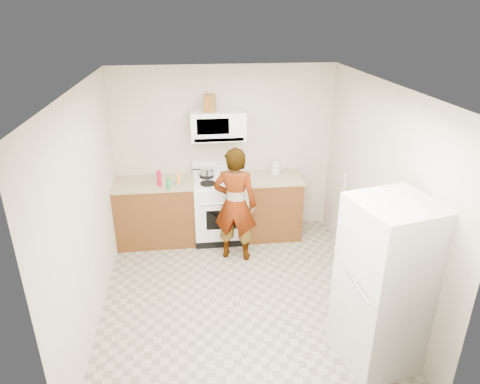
{
  "coord_description": "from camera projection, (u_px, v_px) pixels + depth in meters",
  "views": [
    {
      "loc": [
        -0.49,
        -4.22,
        3.22
      ],
      "look_at": [
        0.08,
        0.55,
        1.13
      ],
      "focal_mm": 32.0,
      "sensor_mm": 36.0,
      "label": 1
    }
  ],
  "objects": [
    {
      "name": "pot_lid",
      "position": [
        176.0,
        184.0,
        5.97
      ],
      "size": [
        0.27,
        0.27,
        0.01
      ],
      "primitive_type": "cylinder",
      "rotation": [
        0.0,
        0.0,
        -0.03
      ],
      "color": "white",
      "rests_on": "counter_left"
    },
    {
      "name": "kettle",
      "position": [
        276.0,
        168.0,
        6.33
      ],
      "size": [
        0.18,
        0.18,
        0.17
      ],
      "primitive_type": "cylinder",
      "rotation": [
        0.0,
        0.0,
        0.37
      ],
      "color": "silver",
      "rests_on": "counter_right"
    },
    {
      "name": "floor",
      "position": [
        239.0,
        296.0,
        5.18
      ],
      "size": [
        3.6,
        3.6,
        0.0
      ],
      "primitive_type": "plane",
      "color": "gray",
      "rests_on": "ground"
    },
    {
      "name": "broom",
      "position": [
        344.0,
        212.0,
        5.91
      ],
      "size": [
        0.17,
        0.22,
        1.2
      ],
      "primitive_type": "cylinder",
      "rotation": [
        0.14,
        -0.14,
        0.14
      ],
      "color": "silver",
      "rests_on": "floor"
    },
    {
      "name": "bottle_green_cap",
      "position": [
        168.0,
        184.0,
        5.77
      ],
      "size": [
        0.06,
        0.06,
        0.16
      ],
      "primitive_type": "cylinder",
      "rotation": [
        0.0,
        0.0,
        0.29
      ],
      "color": "#188538",
      "rests_on": "counter_left"
    },
    {
      "name": "counter_right",
      "position": [
        273.0,
        178.0,
        6.24
      ],
      "size": [
        0.82,
        0.64,
        0.03
      ],
      "primitive_type": "cube",
      "color": "tan",
      "rests_on": "cabinet_right"
    },
    {
      "name": "fridge",
      "position": [
        385.0,
        285.0,
        3.96
      ],
      "size": [
        0.84,
        0.84,
        1.7
      ],
      "primitive_type": "cube",
      "rotation": [
        0.0,
        0.0,
        0.23
      ],
      "color": "silver",
      "rests_on": "floor"
    },
    {
      "name": "gas_range",
      "position": [
        220.0,
        208.0,
        6.32
      ],
      "size": [
        0.76,
        0.65,
        1.13
      ],
      "color": "white",
      "rests_on": "floor"
    },
    {
      "name": "counter_left",
      "position": [
        154.0,
        183.0,
        6.05
      ],
      "size": [
        1.14,
        0.64,
        0.03
      ],
      "primitive_type": "cube",
      "color": "tan",
      "rests_on": "cabinet_left"
    },
    {
      "name": "cabinet_left",
      "position": [
        156.0,
        213.0,
        6.24
      ],
      "size": [
        1.12,
        0.62,
        0.9
      ],
      "primitive_type": "cube",
      "color": "#622F17",
      "rests_on": "floor"
    },
    {
      "name": "tray",
      "position": [
        234.0,
        181.0,
        6.04
      ],
      "size": [
        0.29,
        0.24,
        0.05
      ],
      "primitive_type": "cube",
      "rotation": [
        0.0,
        0.0,
        0.35
      ],
      "color": "white",
      "rests_on": "gas_range"
    },
    {
      "name": "bottle_hot_sauce",
      "position": [
        178.0,
        179.0,
        5.95
      ],
      "size": [
        0.06,
        0.06,
        0.15
      ],
      "primitive_type": "cylinder",
      "rotation": [
        0.0,
        0.0,
        -0.15
      ],
      "color": "orange",
      "rests_on": "counter_left"
    },
    {
      "name": "bottle_spray",
      "position": [
        159.0,
        178.0,
        5.9
      ],
      "size": [
        0.08,
        0.08,
        0.21
      ],
      "primitive_type": "cylinder",
      "rotation": [
        0.0,
        0.0,
        -0.23
      ],
      "color": "red",
      "rests_on": "counter_left"
    },
    {
      "name": "saucepan",
      "position": [
        207.0,
        171.0,
        6.24
      ],
      "size": [
        0.25,
        0.25,
        0.11
      ],
      "primitive_type": "cylinder",
      "rotation": [
        0.0,
        0.0,
        0.38
      ],
      "color": "#BCBBC0",
      "rests_on": "gas_range"
    },
    {
      "name": "right_wall",
      "position": [
        377.0,
        195.0,
        4.85
      ],
      "size": [
        0.02,
        3.6,
        2.5
      ],
      "primitive_type": "cube",
      "color": "beige",
      "rests_on": "floor"
    },
    {
      "name": "person",
      "position": [
        235.0,
        205.0,
        5.68
      ],
      "size": [
        0.67,
        0.53,
        1.59
      ],
      "primitive_type": "imported",
      "rotation": [
        0.0,
        0.0,
        2.85
      ],
      "color": "tan",
      "rests_on": "floor"
    },
    {
      "name": "jug",
      "position": [
        210.0,
        103.0,
        5.77
      ],
      "size": [
        0.17,
        0.17,
        0.24
      ],
      "primitive_type": "cube",
      "rotation": [
        0.0,
        0.0,
        -0.29
      ],
      "color": "brown",
      "rests_on": "microwave"
    },
    {
      "name": "microwave",
      "position": [
        218.0,
        125.0,
        5.95
      ],
      "size": [
        0.76,
        0.38,
        0.4
      ],
      "primitive_type": "cube",
      "color": "white",
      "rests_on": "back_wall"
    },
    {
      "name": "back_wall",
      "position": [
        224.0,
        152.0,
        6.31
      ],
      "size": [
        3.2,
        0.02,
        2.5
      ],
      "primitive_type": "cube",
      "color": "beige",
      "rests_on": "floor"
    },
    {
      "name": "cabinet_right",
      "position": [
        272.0,
        207.0,
        6.43
      ],
      "size": [
        0.8,
        0.62,
        0.9
      ],
      "primitive_type": "cube",
      "color": "#622F17",
      "rests_on": "floor"
    }
  ]
}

